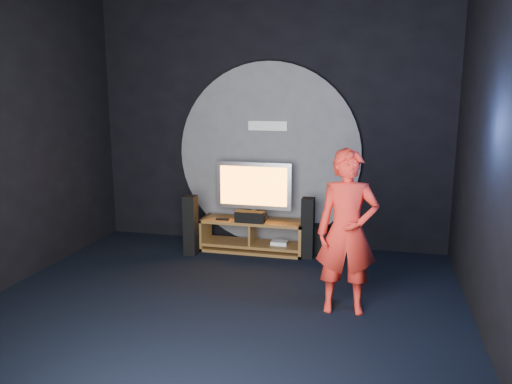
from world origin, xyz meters
TOP-DOWN VIEW (x-y plane):
  - floor at (0.00, 0.00)m, footprint 5.00×5.00m
  - back_wall at (0.00, 2.50)m, footprint 5.00×0.04m
  - front_wall at (0.00, -2.50)m, footprint 5.00×0.04m
  - right_wall at (2.50, 0.00)m, footprint 0.04×5.00m
  - wall_disc_panel at (0.00, 2.44)m, footprint 2.60×0.11m
  - media_console at (-0.12, 2.05)m, footprint 1.43×0.45m
  - tv at (-0.13, 2.12)m, footprint 1.05×0.22m
  - center_speaker at (-0.13, 1.90)m, footprint 0.40×0.15m
  - remote at (-0.53, 1.93)m, footprint 0.18×0.05m
  - tower_speaker_left at (-0.91, 1.71)m, footprint 0.16×0.18m
  - tower_speaker_right at (0.65, 1.95)m, footprint 0.16×0.18m
  - subwoofer at (0.72, 2.25)m, footprint 0.33×0.33m
  - player at (1.25, 0.40)m, footprint 0.65×0.47m

SIDE VIEW (x-z plane):
  - floor at x=0.00m, z-range 0.00..0.00m
  - subwoofer at x=0.72m, z-range 0.00..0.36m
  - media_console at x=-0.12m, z-range -0.03..0.42m
  - tower_speaker_left at x=-0.91m, z-range 0.00..0.82m
  - tower_speaker_right at x=0.65m, z-range 0.00..0.82m
  - remote at x=-0.53m, z-range 0.45..0.47m
  - center_speaker at x=-0.13m, z-range 0.45..0.60m
  - player at x=1.25m, z-range 0.00..1.65m
  - tv at x=-0.13m, z-range 0.49..1.28m
  - wall_disc_panel at x=0.00m, z-range 0.00..2.60m
  - back_wall at x=0.00m, z-range 0.00..3.50m
  - front_wall at x=0.00m, z-range 0.00..3.50m
  - right_wall at x=2.50m, z-range 0.00..3.50m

